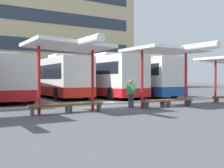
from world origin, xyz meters
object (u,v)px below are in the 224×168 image
at_px(bench_5, 223,98).
at_px(coach_bus_3, 99,77).
at_px(waiting_shelter_1, 69,47).
at_px(bench_4, 179,101).
at_px(waiting_shelter_2, 169,51).
at_px(waiting_passenger_0, 131,92).
at_px(coach_bus_1, 5,79).
at_px(bench_1, 50,107).
at_px(bench_3, 155,102).
at_px(coach_bus_2, 56,78).
at_px(coach_bus_4, 141,77).
at_px(bench_2, 85,105).

bearing_deg(bench_5, coach_bus_3, 113.32).
relative_size(waiting_shelter_1, bench_4, 2.70).
bearing_deg(waiting_shelter_2, waiting_passenger_0, 151.24).
relative_size(coach_bus_1, waiting_shelter_2, 2.30).
distance_m(waiting_shelter_2, waiting_passenger_0, 3.12).
bearing_deg(coach_bus_3, bench_1, -128.71).
height_order(bench_3, bench_4, same).
height_order(bench_5, waiting_passenger_0, waiting_passenger_0).
distance_m(coach_bus_2, waiting_passenger_0, 10.87).
relative_size(coach_bus_1, waiting_shelter_1, 2.46).
distance_m(coach_bus_1, coach_bus_4, 11.92).
bearing_deg(waiting_shelter_2, coach_bus_3, 83.99).
xyz_separation_m(coach_bus_2, coach_bus_4, (7.38, -2.73, 0.05)).
distance_m(coach_bus_2, waiting_shelter_2, 12.19).
bearing_deg(coach_bus_2, waiting_passenger_0, -87.07).
bearing_deg(coach_bus_2, bench_5, -55.87).
height_order(waiting_shelter_1, waiting_shelter_2, waiting_shelter_2).
bearing_deg(bench_4, bench_2, 175.10).
distance_m(bench_1, bench_4, 7.68).
distance_m(bench_2, bench_3, 4.09).
bearing_deg(bench_5, coach_bus_4, 92.59).
xyz_separation_m(coach_bus_1, bench_4, (7.69, -11.06, -1.28)).
xyz_separation_m(coach_bus_4, bench_3, (-5.85, -8.99, -1.43)).
bearing_deg(coach_bus_4, coach_bus_3, 163.37).
bearing_deg(coach_bus_4, bench_3, -123.08).
bearing_deg(coach_bus_1, coach_bus_2, 9.20).
bearing_deg(bench_1, coach_bus_1, 90.15).
xyz_separation_m(coach_bus_2, bench_1, (-4.34, -11.37, -1.37)).
bearing_deg(bench_1, bench_3, -3.41).
height_order(bench_1, bench_3, same).
xyz_separation_m(coach_bus_1, waiting_passenger_0, (4.92, -10.12, -0.71)).
bearing_deg(waiting_shelter_1, bench_3, -2.77).
height_order(waiting_shelter_2, bench_4, waiting_shelter_2).
bearing_deg(bench_4, coach_bus_3, 88.97).
xyz_separation_m(coach_bus_1, coach_bus_2, (4.37, 0.71, 0.09)).
distance_m(coach_bus_1, bench_2, 10.79).
bearing_deg(bench_2, coach_bus_3, 58.02).
xyz_separation_m(bench_1, waiting_shelter_2, (6.77, -0.49, 2.85)).
xyz_separation_m(bench_3, bench_4, (1.80, -0.05, 0.01)).
distance_m(coach_bus_4, waiting_shelter_1, 13.98).
xyz_separation_m(coach_bus_3, coach_bus_4, (3.87, -1.16, -0.04)).
height_order(coach_bus_2, waiting_shelter_2, coach_bus_2).
bearing_deg(waiting_passenger_0, coach_bus_2, 92.93).
bearing_deg(waiting_passenger_0, bench_2, -171.99).
xyz_separation_m(bench_1, bench_2, (1.80, 0.11, -0.00)).
distance_m(coach_bus_2, bench_2, 11.63).
bearing_deg(coach_bus_1, bench_4, -55.17).
relative_size(coach_bus_2, waiting_shelter_1, 2.20).
relative_size(coach_bus_4, bench_3, 6.52).
relative_size(coach_bus_4, waiting_shelter_2, 1.95).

